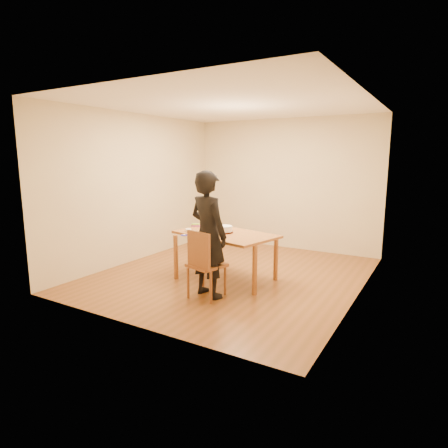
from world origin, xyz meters
The scene contains 16 objects.
room_shell centered at (0.00, 0.34, 1.35)m, with size 4.00×4.50×2.70m.
dining_table centered at (0.04, -0.28, 0.73)m, with size 1.54×0.91×0.04m, color brown.
dining_chair centered at (0.19, -1.05, 0.45)m, with size 0.43×0.43×0.04m, color brown.
cake_plate centered at (0.01, -0.26, 0.76)m, with size 0.27×0.27×0.02m, color red.
cake centered at (0.01, -0.26, 0.81)m, with size 0.24×0.24×0.08m, color white.
frosting_dome centered at (0.01, -0.26, 0.86)m, with size 0.24×0.24×0.03m, color white.
frosting_tub centered at (-0.02, -0.71, 0.79)m, with size 0.08×0.08×0.07m, color white.
frosting_lid centered at (-0.40, -0.76, 0.75)m, with size 0.10×0.10×0.01m, color #1B179A.
frosting_dollop centered at (-0.40, -0.76, 0.77)m, with size 0.04×0.04×0.02m, color white.
ramekin_green centered at (-0.39, -0.55, 0.77)m, with size 0.08×0.08×0.04m, color white.
ramekin_yellow centered at (-0.52, -0.48, 0.77)m, with size 0.09×0.09×0.04m, color white.
ramekin_multi centered at (-0.54, -0.46, 0.77)m, with size 0.09×0.09×0.04m, color white.
candy_box_pink centered at (-0.69, -0.03, 0.76)m, with size 0.14×0.07×0.02m, color #C12D61.
candy_box_green centered at (-0.69, -0.03, 0.78)m, with size 0.13×0.07×0.02m, color green.
spatula centered at (-0.09, -0.68, 0.75)m, with size 0.15×0.01×0.01m, color black.
person centered at (0.19, -1.01, 0.87)m, with size 0.64×0.42×1.74m, color black.
Camera 1 is at (2.91, -5.20, 1.91)m, focal length 30.00 mm.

